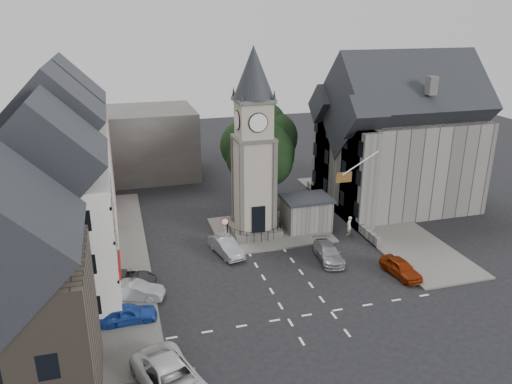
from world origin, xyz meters
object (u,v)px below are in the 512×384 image
object	(u,v)px
clock_tower	(254,145)
stone_shelter	(306,213)
car_west_blue	(127,314)
car_east_red	(401,268)
pedestrian	(349,226)

from	to	relation	value
clock_tower	stone_shelter	size ratio (longest dim) A/B	3.78
clock_tower	car_west_blue	distance (m)	17.65
clock_tower	car_east_red	distance (m)	15.44
pedestrian	clock_tower	bearing A→B (deg)	-57.56
clock_tower	pedestrian	bearing A→B (deg)	-18.90
stone_shelter	pedestrian	bearing A→B (deg)	-35.08
clock_tower	car_east_red	xyz separation A→B (m)	(8.50, -10.50, -7.48)
stone_shelter	car_east_red	world-z (taller)	stone_shelter
stone_shelter	car_west_blue	size ratio (longest dim) A/B	1.15
car_east_red	pedestrian	bearing A→B (deg)	85.97
stone_shelter	car_east_red	bearing A→B (deg)	-69.72
clock_tower	car_west_blue	xyz separation A→B (m)	(-11.50, -11.10, -7.48)
stone_shelter	car_east_red	size ratio (longest dim) A/B	1.15
clock_tower	car_east_red	world-z (taller)	clock_tower
car_east_red	pedestrian	distance (m)	7.78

